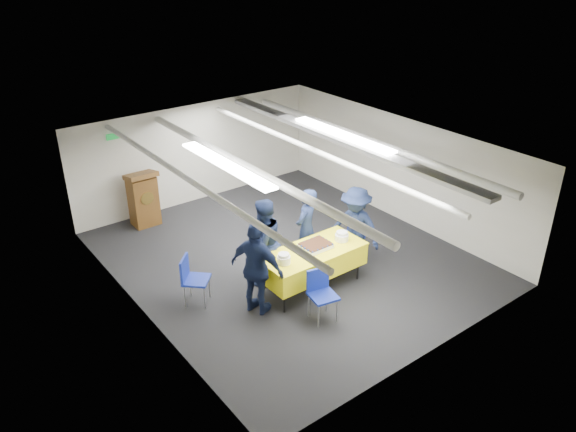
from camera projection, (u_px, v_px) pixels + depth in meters
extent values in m
plane|color=black|center=(288.00, 258.00, 11.00)|extent=(7.00, 7.00, 0.00)
cube|color=beige|center=(197.00, 153.00, 12.97)|extent=(6.00, 0.02, 2.30)
cube|color=beige|center=(138.00, 254.00, 8.87)|extent=(0.02, 7.00, 2.30)
cube|color=beige|center=(399.00, 169.00, 12.10)|extent=(0.02, 7.00, 2.30)
cube|color=silver|center=(288.00, 147.00, 9.97)|extent=(6.00, 7.00, 0.02)
cylinder|color=silver|center=(189.00, 180.00, 8.94)|extent=(0.10, 6.90, 0.10)
cylinder|color=silver|center=(246.00, 167.00, 9.55)|extent=(0.14, 6.90, 0.14)
cylinder|color=silver|center=(314.00, 150.00, 10.38)|extent=(0.10, 6.90, 0.10)
cylinder|color=silver|center=(365.00, 139.00, 11.10)|extent=(0.14, 6.90, 0.14)
cube|color=gray|center=(339.00, 139.00, 10.66)|extent=(0.28, 6.90, 0.08)
cube|color=white|center=(226.00, 165.00, 9.28)|extent=(0.25, 2.60, 0.04)
cube|color=white|center=(343.00, 134.00, 10.68)|extent=(0.25, 2.60, 0.04)
cube|color=#0C591E|center=(113.00, 136.00, 11.57)|extent=(0.30, 0.04, 0.12)
cylinder|color=black|center=(284.00, 303.00, 9.35)|extent=(0.04, 0.04, 0.36)
cylinder|color=black|center=(358.00, 270.00, 10.25)|extent=(0.04, 0.04, 0.36)
cylinder|color=black|center=(263.00, 287.00, 9.78)|extent=(0.04, 0.04, 0.36)
cylinder|color=black|center=(336.00, 257.00, 10.69)|extent=(0.04, 0.04, 0.36)
cube|color=#FFF31A|center=(312.00, 261.00, 9.85)|extent=(1.90, 0.83, 0.39)
cube|color=#FFF31A|center=(312.00, 251.00, 9.76)|extent=(1.92, 0.85, 0.03)
cube|color=white|center=(316.00, 246.00, 9.81)|extent=(0.51, 0.41, 0.06)
cube|color=black|center=(316.00, 244.00, 9.79)|extent=(0.49, 0.39, 0.03)
sphere|color=navy|center=(312.00, 252.00, 9.54)|extent=(0.04, 0.04, 0.04)
sphere|color=navy|center=(299.00, 244.00, 9.80)|extent=(0.04, 0.04, 0.04)
sphere|color=navy|center=(318.00, 250.00, 9.60)|extent=(0.04, 0.04, 0.04)
sphere|color=navy|center=(304.00, 242.00, 9.86)|extent=(0.04, 0.04, 0.04)
sphere|color=navy|center=(322.00, 248.00, 9.66)|extent=(0.04, 0.04, 0.04)
sphere|color=navy|center=(309.00, 240.00, 9.92)|extent=(0.04, 0.04, 0.04)
sphere|color=navy|center=(327.00, 246.00, 9.72)|extent=(0.04, 0.04, 0.04)
sphere|color=navy|center=(314.00, 238.00, 9.98)|extent=(0.04, 0.04, 0.04)
sphere|color=navy|center=(332.00, 244.00, 9.78)|extent=(0.04, 0.04, 0.04)
sphere|color=navy|center=(319.00, 236.00, 10.04)|extent=(0.04, 0.04, 0.04)
sphere|color=navy|center=(308.00, 250.00, 9.59)|extent=(0.04, 0.04, 0.04)
sphere|color=navy|center=(330.00, 242.00, 9.86)|extent=(0.04, 0.04, 0.04)
sphere|color=navy|center=(305.00, 248.00, 9.66)|extent=(0.04, 0.04, 0.04)
sphere|color=navy|center=(326.00, 240.00, 9.92)|extent=(0.04, 0.04, 0.04)
sphere|color=navy|center=(302.00, 246.00, 9.72)|extent=(0.04, 0.04, 0.04)
sphere|color=navy|center=(323.00, 238.00, 9.99)|extent=(0.04, 0.04, 0.04)
cylinder|color=white|center=(284.00, 260.00, 9.33)|extent=(0.23, 0.23, 0.13)
cylinder|color=white|center=(284.00, 255.00, 9.29)|extent=(0.19, 0.19, 0.05)
cylinder|color=white|center=(342.00, 237.00, 10.03)|extent=(0.24, 0.24, 0.12)
cylinder|color=white|center=(342.00, 233.00, 10.00)|extent=(0.20, 0.20, 0.05)
cube|color=brown|center=(144.00, 201.00, 12.06)|extent=(0.55, 0.45, 1.10)
cube|color=brown|center=(141.00, 176.00, 11.77)|extent=(0.62, 0.53, 0.21)
cylinder|color=gold|center=(147.00, 198.00, 11.83)|extent=(0.28, 0.02, 0.28)
cylinder|color=gray|center=(319.00, 316.00, 8.96)|extent=(0.02, 0.02, 0.43)
cylinder|color=gray|center=(337.00, 311.00, 9.10)|extent=(0.02, 0.02, 0.43)
cylinder|color=gray|center=(309.00, 305.00, 9.24)|extent=(0.02, 0.02, 0.43)
cylinder|color=gray|center=(327.00, 300.00, 9.37)|extent=(0.02, 0.02, 0.43)
cube|color=navy|center=(323.00, 296.00, 9.06)|extent=(0.49, 0.49, 0.04)
cube|color=navy|center=(318.00, 279.00, 9.12)|extent=(0.40, 0.12, 0.40)
cylinder|color=gray|center=(342.00, 249.00, 10.88)|extent=(0.02, 0.02, 0.43)
cylinder|color=gray|center=(358.00, 253.00, 10.75)|extent=(0.02, 0.02, 0.43)
cylinder|color=gray|center=(348.00, 241.00, 11.15)|extent=(0.02, 0.02, 0.43)
cylinder|color=gray|center=(364.00, 245.00, 11.02)|extent=(0.02, 0.02, 0.43)
cube|color=navy|center=(354.00, 237.00, 10.85)|extent=(0.56, 0.56, 0.04)
cube|color=navy|center=(358.00, 222.00, 10.90)|extent=(0.22, 0.37, 0.40)
cylinder|color=gray|center=(205.00, 298.00, 9.42)|extent=(0.02, 0.02, 0.43)
cylinder|color=gray|center=(210.00, 287.00, 9.72)|extent=(0.02, 0.02, 0.43)
cylinder|color=gray|center=(185.00, 296.00, 9.46)|extent=(0.02, 0.02, 0.43)
cylinder|color=gray|center=(190.00, 285.00, 9.76)|extent=(0.02, 0.02, 0.43)
cube|color=navy|center=(196.00, 280.00, 9.48)|extent=(0.59, 0.59, 0.04)
cube|color=navy|center=(184.00, 268.00, 9.41)|extent=(0.31, 0.31, 0.40)
imported|color=#0E1632|center=(306.00, 229.00, 10.42)|extent=(0.68, 0.58, 1.58)
imported|color=#0E1632|center=(263.00, 242.00, 9.89)|extent=(0.89, 0.74, 1.64)
imported|color=#0E1632|center=(257.00, 269.00, 9.09)|extent=(0.76, 1.05, 1.66)
imported|color=#0E1632|center=(355.00, 227.00, 10.45)|extent=(0.87, 1.16, 1.60)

